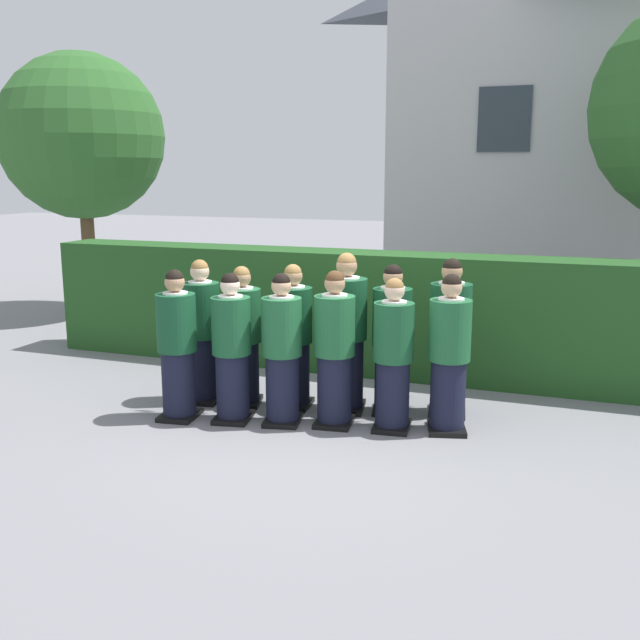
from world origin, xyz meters
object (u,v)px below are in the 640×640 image
Objects in this scene: student_front_row_4 at (393,358)px; student_rear_row_5 at (450,341)px; student_rear_row_1 at (243,340)px; student_front_row_1 at (232,351)px; student_front_row_0 at (177,348)px; student_front_row_2 at (282,353)px; student_rear_row_0 at (202,335)px; student_front_row_5 at (449,358)px; student_rear_row_2 at (293,340)px; student_rear_row_4 at (392,343)px; student_front_row_3 at (334,352)px; student_rear_row_3 at (346,336)px.

student_front_row_4 is 0.82m from student_rear_row_5.
student_front_row_1 is at bearing -76.41° from student_rear_row_1.
student_front_row_2 is at bearing 11.96° from student_front_row_0.
student_rear_row_0 reaches higher than student_rear_row_1.
student_front_row_5 is (0.54, 0.14, 0.02)m from student_front_row_4.
student_front_row_0 is 0.79m from student_rear_row_1.
student_front_row_2 is 1.69m from student_front_row_5.
student_front_row_5 reaches higher than student_front_row_0.
student_rear_row_2 reaches higher than student_front_row_4.
student_front_row_0 is at bearing -154.91° from student_rear_row_4.
student_front_row_2 is at bearing -80.33° from student_rear_row_2.
student_rear_row_4 reaches higher than student_front_row_3.
student_rear_row_3 reaches higher than student_front_row_2.
student_front_row_2 is 1.14m from student_front_row_4.
student_rear_row_4 is (1.49, 0.84, 0.03)m from student_front_row_1.
student_front_row_3 is at bearing -169.56° from student_front_row_5.
student_front_row_1 is at bearing 12.51° from student_front_row_0.
student_rear_row_5 reaches higher than student_front_row_3.
student_rear_row_5 is (2.21, 0.48, 0.06)m from student_rear_row_1.
student_front_row_2 is 0.97× the size of student_rear_row_4.
student_rear_row_3 reaches higher than student_rear_row_5.
student_rear_row_0 is (-0.04, 0.60, 0.02)m from student_front_row_0.
student_front_row_0 is at bearing -168.09° from student_front_row_5.
student_rear_row_0 is 0.94× the size of student_rear_row_3.
student_front_row_2 is 1.01× the size of student_rear_row_1.
student_front_row_5 is 1.02× the size of student_rear_row_1.
student_front_row_2 is at bearing -165.09° from student_front_row_3.
student_front_row_4 is at bearing 11.34° from student_front_row_0.
student_rear_row_0 is 1.02× the size of student_rear_row_2.
student_rear_row_5 reaches higher than student_rear_row_0.
student_front_row_0 reaches higher than student_front_row_2.
student_rear_row_0 reaches higher than student_front_row_5.
student_rear_row_4 is at bearing 10.51° from student_rear_row_2.
student_rear_row_3 is at bearing 10.16° from student_rear_row_2.
student_rear_row_2 is (0.43, 0.64, 0.02)m from student_front_row_1.
student_front_row_1 is 1.26m from student_rear_row_3.
student_rear_row_4 reaches higher than student_front_row_5.
student_rear_row_3 is 1.03× the size of student_rear_row_5.
student_rear_row_0 is 1.00× the size of student_rear_row_4.
student_rear_row_2 is (-0.09, 0.54, 0.01)m from student_front_row_2.
student_rear_row_3 is (0.48, 0.64, 0.08)m from student_front_row_2.
student_rear_row_2 is at bearing 164.96° from student_front_row_4.
student_front_row_5 is (1.14, 0.21, -0.00)m from student_front_row_3.
student_rear_row_5 is (1.04, 0.76, 0.04)m from student_front_row_3.
student_rear_row_1 is at bearing -167.76° from student_rear_row_5.
student_rear_row_0 is (-1.14, 0.37, 0.02)m from student_front_row_2.
student_front_row_3 reaches higher than student_front_row_5.
student_rear_row_5 is at bearing 57.36° from student_front_row_4.
student_front_row_2 is 0.91× the size of student_rear_row_3.
student_front_row_5 is at bearing 11.75° from student_front_row_1.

